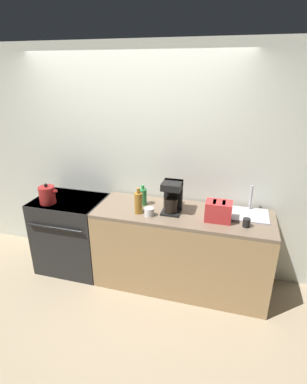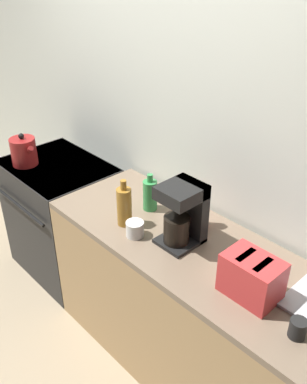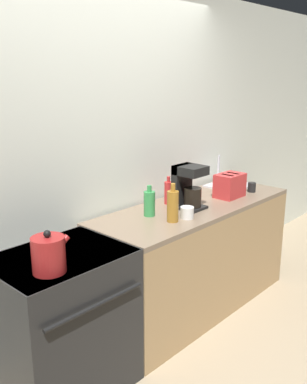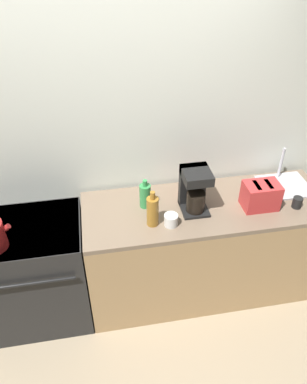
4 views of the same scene
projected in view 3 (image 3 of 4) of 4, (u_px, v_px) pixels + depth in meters
The scene contains 13 objects.
ground_plane at pixel (172, 358), 3.01m from camera, with size 12.00×12.00×0.00m, color tan.
wall_back at pixel (100, 163), 3.13m from camera, with size 8.00×0.05×2.60m.
stove at pixel (63, 322), 2.61m from camera, with size 0.79×0.64×0.91m.
counter_block at pixel (194, 256), 3.58m from camera, with size 1.88×0.66×0.91m.
kettle at pixel (49, 254), 2.25m from camera, with size 0.22×0.18×0.24m.
toaster at pixel (230, 185), 3.64m from camera, with size 0.26×0.17×0.20m.
coffee_maker at pixel (188, 186), 3.32m from camera, with size 0.19×0.22×0.34m.
sink_tray at pixel (228, 184), 4.02m from camera, with size 0.38×0.34×0.28m.
bottle_amber at pixel (173, 206), 3.02m from camera, with size 0.08×0.08×0.28m.
bottle_red at pixel (168, 192), 3.45m from camera, with size 0.07×0.07×0.23m.
bottle_green at pixel (149, 203), 3.15m from camera, with size 0.08×0.08×0.23m.
cup_black at pixel (252, 187), 3.81m from camera, with size 0.07×0.07×0.08m.
cup_white at pixel (187, 213), 3.11m from camera, with size 0.10×0.10×0.09m.
Camera 3 is at (-1.99, -1.67, 1.93)m, focal length 40.00 mm.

